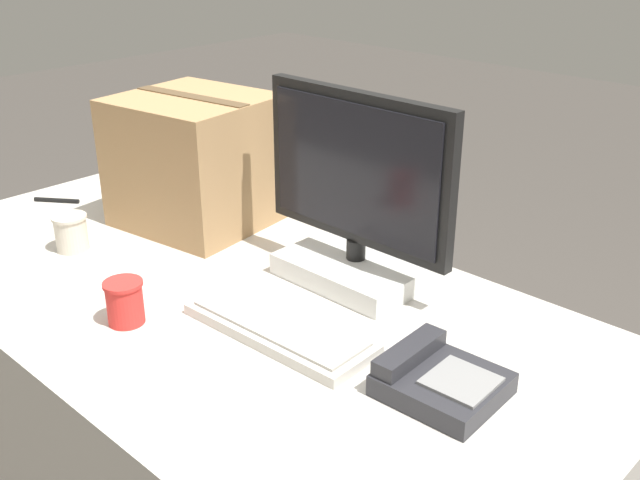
{
  "coord_description": "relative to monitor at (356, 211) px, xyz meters",
  "views": [
    {
      "loc": [
        1.17,
        -0.92,
        1.51
      ],
      "look_at": [
        0.2,
        0.11,
        0.88
      ],
      "focal_mm": 42.0,
      "sensor_mm": 36.0,
      "label": 1
    }
  ],
  "objects": [
    {
      "name": "paper_cup_left",
      "position": [
        -0.61,
        -0.37,
        -0.12
      ],
      "size": [
        0.09,
        0.09,
        0.09
      ],
      "color": "beige",
      "rests_on": "office_desk"
    },
    {
      "name": "monitor",
      "position": [
        0.0,
        0.0,
        0.0
      ],
      "size": [
        0.5,
        0.24,
        0.43
      ],
      "color": "white",
      "rests_on": "office_desk"
    },
    {
      "name": "keyboard",
      "position": [
        0.05,
        -0.29,
        -0.15
      ],
      "size": [
        0.42,
        0.16,
        0.03
      ],
      "rotation": [
        0.0,
        0.0,
        0.04
      ],
      "color": "beige",
      "rests_on": "office_desk"
    },
    {
      "name": "pen_marker",
      "position": [
        -0.94,
        -0.23,
        -0.16
      ],
      "size": [
        0.12,
        0.09,
        0.01
      ],
      "rotation": [
        0.0,
        0.0,
        0.62
      ],
      "color": "black",
      "rests_on": "office_desk"
    },
    {
      "name": "paper_cup_right",
      "position": [
        -0.21,
        -0.47,
        -0.12
      ],
      "size": [
        0.08,
        0.08,
        0.09
      ],
      "color": "red",
      "rests_on": "office_desk"
    },
    {
      "name": "desk_phone",
      "position": [
        0.4,
        -0.23,
        -0.14
      ],
      "size": [
        0.2,
        0.19,
        0.07
      ],
      "rotation": [
        0.0,
        0.0,
        0.05
      ],
      "color": "#2D2D33",
      "rests_on": "office_desk"
    },
    {
      "name": "cardboard_box",
      "position": [
        -0.53,
        -0.03,
        0.0
      ],
      "size": [
        0.41,
        0.39,
        0.34
      ],
      "rotation": [
        0.0,
        0.0,
        0.14
      ],
      "color": "tan",
      "rests_on": "office_desk"
    },
    {
      "name": "office_desk",
      "position": [
        -0.17,
        -0.25,
        -0.53
      ],
      "size": [
        1.8,
        0.9,
        0.73
      ],
      "color": "beige",
      "rests_on": "ground_plane"
    }
  ]
}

